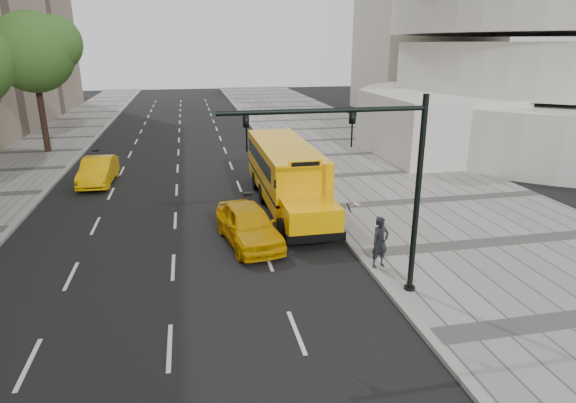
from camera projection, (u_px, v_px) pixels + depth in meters
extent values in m
plane|color=black|center=(197.00, 219.00, 22.41)|extent=(140.00, 140.00, 0.00)
cube|color=gray|center=(434.00, 201.00, 24.71)|extent=(12.00, 140.00, 0.15)
cube|color=gray|center=(321.00, 209.00, 23.55)|extent=(0.30, 140.00, 0.15)
cube|color=gray|center=(10.00, 230.00, 20.85)|extent=(0.30, 140.00, 0.15)
cylinder|color=silver|center=(552.00, 116.00, 40.61)|extent=(32.00, 32.00, 4.00)
cylinder|color=silver|center=(560.00, 65.00, 39.33)|extent=(26.00, 26.00, 3.60)
cylinder|color=silver|center=(569.00, 10.00, 38.02)|extent=(27.60, 27.60, 3.60)
cube|color=silver|center=(433.00, 126.00, 34.31)|extent=(8.00, 10.00, 4.40)
cylinder|color=black|center=(42.00, 110.00, 34.89)|extent=(0.44, 0.44, 6.41)
sphere|color=#2F591D|center=(33.00, 52.00, 33.65)|extent=(5.58, 5.58, 5.58)
sphere|color=#2F591D|center=(54.00, 43.00, 34.01)|extent=(3.91, 3.91, 3.91)
sphere|color=#2F591D|center=(14.00, 58.00, 33.18)|extent=(3.63, 3.63, 3.63)
cube|color=#FFAD00|center=(284.00, 168.00, 24.37)|extent=(2.50, 9.00, 2.45)
cube|color=#FFAD00|center=(311.00, 217.00, 19.46)|extent=(2.20, 2.00, 1.10)
cube|color=black|center=(316.00, 237.00, 18.81)|extent=(2.38, 0.25, 0.35)
cube|color=black|center=(284.00, 178.00, 24.53)|extent=(2.52, 9.00, 0.12)
cube|color=black|center=(305.00, 182.00, 20.09)|extent=(2.05, 0.10, 0.90)
cube|color=black|center=(282.00, 157.00, 24.68)|extent=(2.52, 7.50, 0.70)
cube|color=#FFAD00|center=(305.00, 164.00, 19.83)|extent=(1.40, 0.12, 0.28)
ellipsoid|color=silver|center=(359.00, 206.00, 18.20)|extent=(0.32, 0.32, 0.14)
cylinder|color=black|center=(351.00, 210.00, 18.42)|extent=(0.36, 0.47, 0.58)
cylinder|color=black|center=(282.00, 230.00, 19.71)|extent=(0.30, 1.00, 1.00)
cylinder|color=black|center=(335.00, 226.00, 20.14)|extent=(0.30, 1.00, 1.00)
cylinder|color=black|center=(263.00, 193.00, 24.54)|extent=(0.30, 1.00, 1.00)
cylinder|color=black|center=(306.00, 191.00, 24.98)|extent=(0.30, 1.00, 1.00)
cylinder|color=black|center=(256.00, 180.00, 26.87)|extent=(0.30, 1.00, 1.00)
cylinder|color=black|center=(295.00, 178.00, 27.31)|extent=(0.30, 1.00, 1.00)
imported|color=#E1A002|center=(248.00, 224.00, 19.45)|extent=(2.67, 4.98, 1.61)
imported|color=#E1A002|center=(98.00, 171.00, 27.83)|extent=(1.76, 4.69, 1.53)
imported|color=black|center=(380.00, 242.00, 16.98)|extent=(0.79, 0.63, 1.88)
cylinder|color=black|center=(417.00, 200.00, 14.73)|extent=(0.18, 0.18, 6.40)
cylinder|color=black|center=(409.00, 290.00, 15.69)|extent=(0.36, 0.36, 0.25)
cylinder|color=black|center=(325.00, 111.00, 13.28)|extent=(6.00, 0.14, 0.14)
imported|color=black|center=(352.00, 130.00, 13.60)|extent=(0.16, 0.20, 1.00)
imported|color=black|center=(246.00, 133.00, 13.02)|extent=(0.16, 0.20, 1.00)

